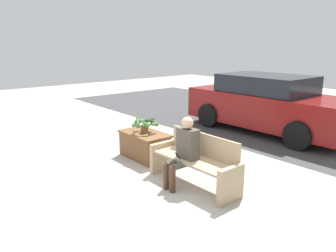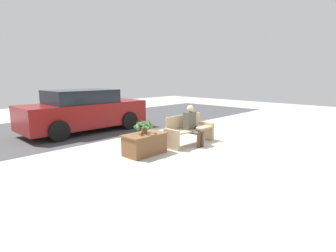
# 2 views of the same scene
# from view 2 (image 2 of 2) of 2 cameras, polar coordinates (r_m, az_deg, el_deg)

# --- Properties ---
(ground_plane) EXTENTS (30.00, 30.00, 0.00)m
(ground_plane) POSITION_cam_2_polar(r_m,az_deg,el_deg) (7.78, 7.11, -4.81)
(ground_plane) COLOR #ADA89E
(road_surface) EXTENTS (20.00, 6.00, 0.01)m
(road_surface) POSITION_cam_2_polar(r_m,az_deg,el_deg) (12.11, -15.53, 0.50)
(road_surface) COLOR #424244
(road_surface) RESTS_ON ground_plane
(bench) EXTENTS (1.78, 0.56, 0.90)m
(bench) POSITION_cam_2_polar(r_m,az_deg,el_deg) (8.15, 4.54, -0.93)
(bench) COLOR tan
(bench) RESTS_ON ground_plane
(person_seated) EXTENTS (0.37, 0.58, 1.23)m
(person_seated) POSITION_cam_2_polar(r_m,az_deg,el_deg) (7.92, 5.21, 0.58)
(person_seated) COLOR #4C473D
(person_seated) RESTS_ON ground_plane
(planter_box) EXTENTS (1.14, 0.67, 0.57)m
(planter_box) POSITION_cam_2_polar(r_m,az_deg,el_deg) (7.08, -5.11, -3.80)
(planter_box) COLOR brown
(planter_box) RESTS_ON ground_plane
(potted_plant) EXTENTS (0.58, 0.57, 0.45)m
(potted_plant) POSITION_cam_2_polar(r_m,az_deg,el_deg) (6.98, -5.25, 0.17)
(potted_plant) COLOR brown
(potted_plant) RESTS_ON planter_box
(parked_car) EXTENTS (4.58, 1.98, 1.59)m
(parked_car) POSITION_cam_2_polar(r_m,az_deg,el_deg) (10.44, -17.79, 3.15)
(parked_car) COLOR maroon
(parked_car) RESTS_ON ground_plane
(bollard_post) EXTENTS (0.13, 0.13, 0.77)m
(bollard_post) POSITION_cam_2_polar(r_m,az_deg,el_deg) (11.26, 4.74, 2.16)
(bollard_post) COLOR black
(bollard_post) RESTS_ON ground_plane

